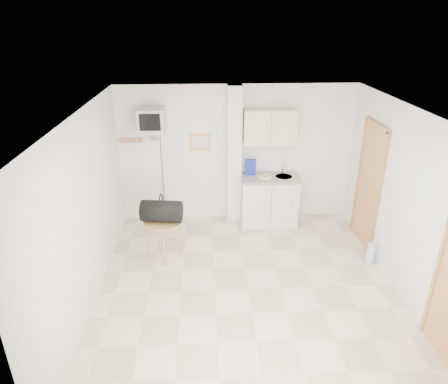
{
  "coord_description": "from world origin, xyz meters",
  "views": [
    {
      "loc": [
        -0.57,
        -4.58,
        3.56
      ],
      "look_at": [
        -0.31,
        0.6,
        1.25
      ],
      "focal_mm": 32.0,
      "sensor_mm": 36.0,
      "label": 1
    }
  ],
  "objects_px": {
    "round_table": "(163,226)",
    "water_bottle": "(371,253)",
    "crt_television": "(151,121)",
    "duffel_bag": "(162,211)"
  },
  "relations": [
    {
      "from": "round_table",
      "to": "water_bottle",
      "type": "height_order",
      "value": "round_table"
    },
    {
      "from": "crt_television",
      "to": "duffel_bag",
      "type": "height_order",
      "value": "crt_television"
    },
    {
      "from": "round_table",
      "to": "duffel_bag",
      "type": "bearing_deg",
      "value": -120.11
    },
    {
      "from": "round_table",
      "to": "duffel_bag",
      "type": "relative_size",
      "value": 1.03
    },
    {
      "from": "duffel_bag",
      "to": "water_bottle",
      "type": "distance_m",
      "value": 3.31
    },
    {
      "from": "crt_television",
      "to": "duffel_bag",
      "type": "relative_size",
      "value": 3.33
    },
    {
      "from": "duffel_bag",
      "to": "water_bottle",
      "type": "relative_size",
      "value": 1.79
    },
    {
      "from": "round_table",
      "to": "water_bottle",
      "type": "relative_size",
      "value": 1.84
    },
    {
      "from": "crt_television",
      "to": "duffel_bag",
      "type": "xyz_separation_m",
      "value": [
        0.21,
        -1.16,
        -1.1
      ]
    },
    {
      "from": "crt_television",
      "to": "water_bottle",
      "type": "xyz_separation_m",
      "value": [
        3.43,
        -1.44,
        -1.77
      ]
    }
  ]
}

